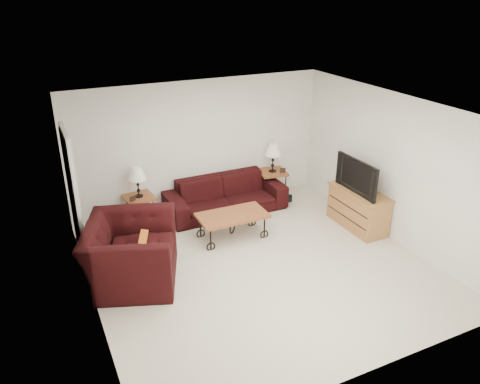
% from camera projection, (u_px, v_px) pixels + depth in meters
% --- Properties ---
extents(ground, '(5.00, 5.00, 0.00)m').
position_uv_depth(ground, '(259.00, 266.00, 7.42)').
color(ground, beige).
rests_on(ground, ground).
extents(wall_back, '(5.00, 0.02, 2.50)m').
position_uv_depth(wall_back, '(200.00, 146.00, 8.97)').
color(wall_back, silver).
rests_on(wall_back, ground).
extents(wall_front, '(5.00, 0.02, 2.50)m').
position_uv_depth(wall_front, '(373.00, 284.00, 4.85)').
color(wall_front, silver).
rests_on(wall_front, ground).
extents(wall_left, '(0.02, 5.00, 2.50)m').
position_uv_depth(wall_left, '(85.00, 229.00, 5.93)').
color(wall_left, silver).
rests_on(wall_left, ground).
extents(wall_right, '(0.02, 5.00, 2.50)m').
position_uv_depth(wall_right, '(392.00, 168.00, 7.89)').
color(wall_right, silver).
rests_on(wall_right, ground).
extents(ceiling, '(5.00, 5.00, 0.00)m').
position_uv_depth(ceiling, '(262.00, 110.00, 6.40)').
color(ceiling, white).
rests_on(ceiling, wall_back).
extents(doorway, '(0.08, 0.94, 2.04)m').
position_uv_depth(doorway, '(73.00, 196.00, 7.40)').
color(doorway, black).
rests_on(doorway, ground).
extents(sofa, '(2.31, 0.90, 0.67)m').
position_uv_depth(sofa, '(226.00, 195.00, 9.07)').
color(sofa, black).
rests_on(sofa, ground).
extents(side_table_left, '(0.57, 0.57, 0.56)m').
position_uv_depth(side_table_left, '(140.00, 210.00, 8.61)').
color(side_table_left, '#964226').
rests_on(side_table_left, ground).
extents(side_table_right, '(0.61, 0.61, 0.58)m').
position_uv_depth(side_table_right, '(272.00, 184.00, 9.68)').
color(side_table_right, '#964226').
rests_on(side_table_right, ground).
extents(lamp_left, '(0.35, 0.35, 0.56)m').
position_uv_depth(lamp_left, '(138.00, 182.00, 8.38)').
color(lamp_left, black).
rests_on(lamp_left, side_table_left).
extents(lamp_right, '(0.38, 0.38, 0.58)m').
position_uv_depth(lamp_right, '(273.00, 158.00, 9.45)').
color(lamp_right, black).
rests_on(lamp_right, side_table_right).
extents(photo_frame_left, '(0.11, 0.05, 0.09)m').
position_uv_depth(photo_frame_left, '(133.00, 199.00, 8.29)').
color(photo_frame_left, black).
rests_on(photo_frame_left, side_table_left).
extents(photo_frame_right, '(0.11, 0.06, 0.10)m').
position_uv_depth(photo_frame_right, '(283.00, 170.00, 9.48)').
color(photo_frame_right, black).
rests_on(photo_frame_right, side_table_right).
extents(coffee_table, '(1.20, 0.67, 0.45)m').
position_uv_depth(coffee_table, '(232.00, 226.00, 8.17)').
color(coffee_table, '#964226').
rests_on(coffee_table, ground).
extents(armchair, '(1.68, 1.79, 0.93)m').
position_uv_depth(armchair, '(131.00, 253.00, 6.90)').
color(armchair, black).
rests_on(armchair, ground).
extents(throw_pillow, '(0.25, 0.43, 0.42)m').
position_uv_depth(throw_pillow, '(142.00, 249.00, 6.90)').
color(throw_pillow, '#C26718').
rests_on(throw_pillow, armchair).
extents(tv_stand, '(0.49, 1.18, 0.71)m').
position_uv_depth(tv_stand, '(358.00, 209.00, 8.49)').
color(tv_stand, '#AF8541').
rests_on(tv_stand, ground).
extents(television, '(0.14, 1.06, 0.61)m').
position_uv_depth(television, '(361.00, 175.00, 8.21)').
color(television, black).
rests_on(television, tv_stand).
extents(backpack, '(0.40, 0.33, 0.46)m').
position_uv_depth(backpack, '(283.00, 195.00, 9.36)').
color(backpack, black).
rests_on(backpack, ground).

